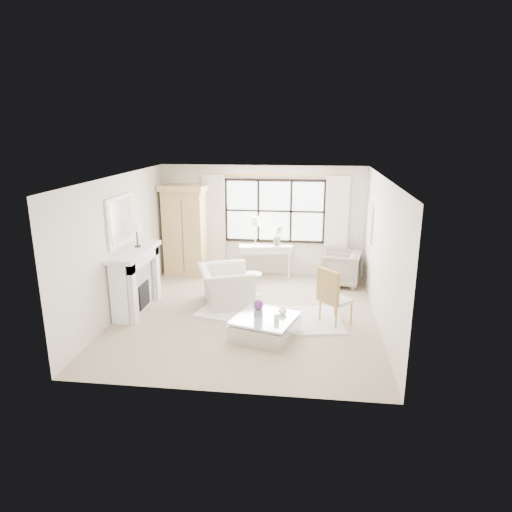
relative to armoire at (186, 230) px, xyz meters
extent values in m
plane|color=tan|center=(1.87, -2.43, -1.14)|extent=(5.50, 5.50, 0.00)
plane|color=silver|center=(1.87, -2.43, 1.56)|extent=(5.50, 5.50, 0.00)
plane|color=silver|center=(1.87, 0.32, 0.21)|extent=(5.00, 0.00, 5.00)
plane|color=white|center=(1.87, -5.18, 0.21)|extent=(5.00, 0.00, 5.00)
plane|color=beige|center=(-0.63, -2.43, 0.21)|extent=(0.00, 5.50, 5.50)
plane|color=beige|center=(4.37, -2.43, 0.21)|extent=(0.00, 5.50, 5.50)
cube|color=silver|center=(2.17, 0.30, 0.46)|extent=(2.40, 0.02, 1.50)
cylinder|color=#BE9142|center=(2.17, 0.24, 1.33)|extent=(3.30, 0.04, 0.04)
cube|color=beige|center=(0.67, 0.22, 0.10)|extent=(0.55, 0.10, 2.47)
cube|color=white|center=(3.67, 0.22, 0.10)|extent=(0.55, 0.10, 2.47)
cube|color=silver|center=(-0.42, -2.43, -0.55)|extent=(0.34, 1.50, 1.18)
cube|color=silver|center=(-0.25, -2.43, -0.61)|extent=(0.03, 1.22, 0.97)
cube|color=black|center=(-0.24, -2.43, -0.82)|extent=(0.06, 0.52, 0.50)
cube|color=silver|center=(-0.38, -2.43, 0.08)|extent=(0.58, 1.66, 0.08)
cube|color=silver|center=(-0.60, -2.43, 0.70)|extent=(0.05, 1.15, 0.95)
cube|color=silver|center=(-0.57, -2.43, 0.70)|extent=(0.02, 1.00, 0.80)
cube|color=white|center=(4.34, -0.73, 0.41)|extent=(0.04, 0.62, 0.82)
cube|color=beige|center=(4.32, -0.73, 0.41)|extent=(0.01, 0.52, 0.72)
cylinder|color=black|center=(-0.38, -2.21, 0.14)|extent=(0.12, 0.12, 0.03)
cylinder|color=black|center=(-0.38, -2.21, 0.30)|extent=(0.03, 0.03, 0.30)
cone|color=beige|center=(-0.38, -2.21, 0.54)|extent=(0.22, 0.22, 0.18)
cube|color=tan|center=(0.00, 0.00, -0.09)|extent=(1.06, 0.71, 2.10)
cube|color=tan|center=(0.00, 0.00, 1.03)|extent=(1.19, 0.83, 0.14)
cube|color=silver|center=(1.98, 0.05, -0.46)|extent=(1.29, 0.62, 0.14)
cube|color=silver|center=(1.98, 0.05, -0.37)|extent=(1.36, 0.67, 0.06)
cylinder|color=#BF8E42|center=(1.72, 0.06, -0.32)|extent=(0.14, 0.14, 0.03)
cylinder|color=#BF8E42|center=(1.72, 0.06, -0.08)|extent=(0.02, 0.02, 0.46)
cone|color=beige|center=(1.72, 0.06, 0.24)|extent=(0.28, 0.28, 0.22)
imported|color=#5B744D|center=(2.28, 0.03, -0.10)|extent=(0.32, 0.28, 0.49)
cylinder|color=silver|center=(1.84, -1.34, -1.12)|extent=(0.26, 0.26, 0.03)
cylinder|color=silver|center=(1.84, -1.34, -0.89)|extent=(0.06, 0.06, 0.44)
cylinder|color=white|center=(1.84, -1.34, -0.65)|extent=(0.40, 0.40, 0.03)
cube|color=white|center=(1.72, -2.31, -1.13)|extent=(1.82, 1.49, 0.03)
cube|color=silver|center=(2.79, -2.62, -1.12)|extent=(2.00, 1.64, 0.03)
imported|color=beige|center=(1.35, -1.87, -0.75)|extent=(1.39, 1.48, 0.77)
imported|color=gray|center=(3.79, -0.35, -0.75)|extent=(1.01, 0.99, 0.79)
cube|color=beige|center=(3.58, -2.62, -0.68)|extent=(0.66, 0.66, 0.07)
cube|color=#B0884A|center=(3.41, -2.78, -0.36)|extent=(0.36, 0.39, 0.60)
cube|color=silver|center=(2.32, -3.38, -0.98)|extent=(1.25, 1.25, 0.32)
cube|color=#B7BBC2|center=(2.32, -3.38, -0.78)|extent=(1.25, 1.25, 0.04)
cube|color=slate|center=(2.19, -3.30, -0.70)|extent=(0.17, 0.17, 0.11)
sphere|color=#5E2E74|center=(2.19, -3.30, -0.56)|extent=(0.17, 0.17, 0.17)
cylinder|color=white|center=(2.53, -3.51, -0.70)|extent=(0.09, 0.09, 0.12)
imported|color=white|center=(2.62, -3.21, -0.68)|extent=(0.19, 0.19, 0.15)
camera|label=1|loc=(3.06, -10.70, 2.43)|focal=32.00mm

